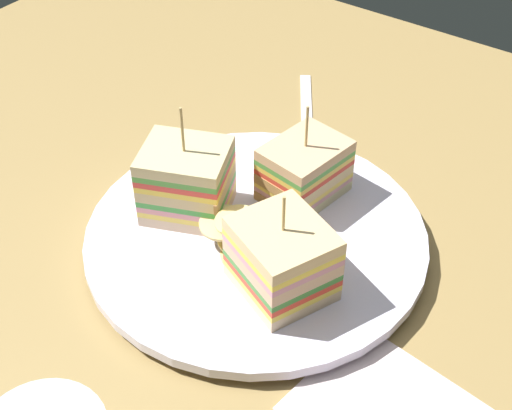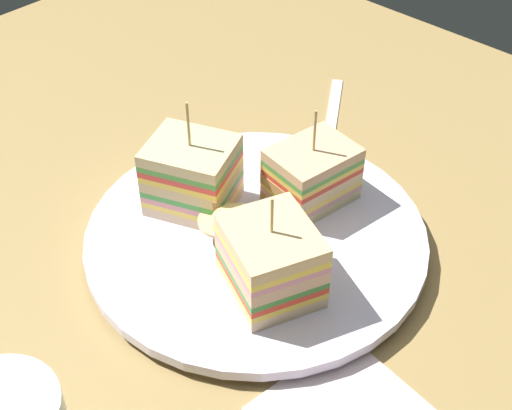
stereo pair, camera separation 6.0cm
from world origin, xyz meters
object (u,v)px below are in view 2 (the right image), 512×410
(chip_pile, at_px, (236,233))
(spoon, at_px, (330,129))
(plate, at_px, (256,237))
(sandwich_wedge_2, at_px, (271,261))
(sandwich_wedge_0, at_px, (311,175))
(sandwich_wedge_1, at_px, (192,176))

(chip_pile, relative_size, spoon, 0.60)
(plate, relative_size, chip_pile, 3.80)
(sandwich_wedge_2, height_order, chip_pile, sandwich_wedge_2)
(sandwich_wedge_2, bearing_deg, spoon, -39.42)
(chip_pile, bearing_deg, spoon, 106.61)
(plate, xyz_separation_m, spoon, (-0.06, 0.18, -0.01))
(sandwich_wedge_2, relative_size, spoon, 0.73)
(plate, xyz_separation_m, sandwich_wedge_0, (0.01, 0.07, 0.03))
(sandwich_wedge_0, relative_size, sandwich_wedge_1, 0.88)
(sandwich_wedge_2, bearing_deg, plate, -13.90)
(sandwich_wedge_1, bearing_deg, chip_pile, -33.66)
(sandwich_wedge_1, relative_size, sandwich_wedge_2, 1.15)
(spoon, bearing_deg, sandwich_wedge_1, -34.93)
(sandwich_wedge_0, xyz_separation_m, sandwich_wedge_2, (0.05, -0.10, 0.00))
(chip_pile, bearing_deg, plate, 88.31)
(plate, relative_size, sandwich_wedge_2, 3.16)
(sandwich_wedge_1, bearing_deg, sandwich_wedge_2, -36.16)
(sandwich_wedge_2, bearing_deg, chip_pile, 6.63)
(spoon, bearing_deg, chip_pile, -17.11)
(plate, height_order, sandwich_wedge_1, sandwich_wedge_1)
(plate, bearing_deg, chip_pile, -91.69)
(sandwich_wedge_0, xyz_separation_m, spoon, (-0.07, 0.11, -0.04))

